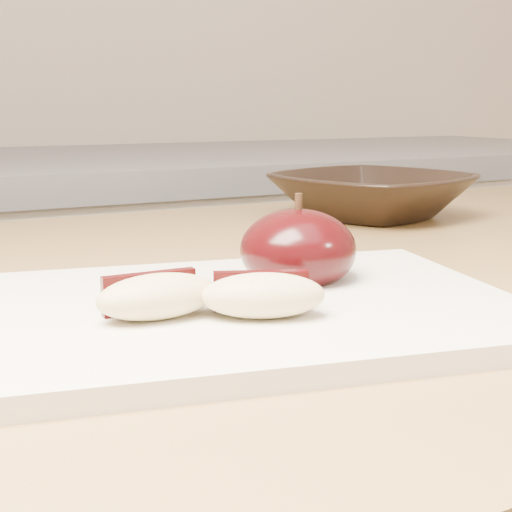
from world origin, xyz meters
name	(u,v)px	position (x,y,z in m)	size (l,w,h in m)	color
back_cabinet	(8,443)	(0.00, 1.20, 0.47)	(2.40, 0.62, 0.94)	silver
cutting_board	(256,309)	(0.05, 0.39, 0.91)	(0.29, 0.21, 0.01)	silver
apple_half	(298,250)	(0.09, 0.42, 0.93)	(0.09, 0.09, 0.06)	black
apple_wedge_a	(157,296)	(-0.02, 0.38, 0.92)	(0.06, 0.03, 0.02)	#CAB580
apple_wedge_b	(263,295)	(0.03, 0.36, 0.92)	(0.07, 0.05, 0.02)	#CAB580
bowl	(372,195)	(0.33, 0.66, 0.92)	(0.20, 0.20, 0.05)	black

